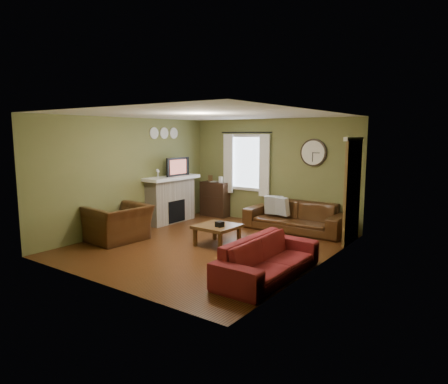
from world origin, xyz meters
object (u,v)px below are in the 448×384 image
Objects in this scene: sofa_brown at (295,216)px; sofa_red at (268,258)px; coffee_table at (217,235)px; armchair at (119,223)px; bookshelf at (215,199)px.

sofa_red is (0.99, -3.01, -0.03)m from sofa_brown.
sofa_brown is at bearing 69.78° from coffee_table.
armchair is 2.10m from coffee_table.
coffee_table is (1.79, -2.30, -0.26)m from bookshelf.
sofa_brown is 2.15m from coffee_table.
bookshelf is 0.40× the size of sofa_brown.
sofa_brown is at bearing 143.05° from armchair.
sofa_brown is 1.11× the size of sofa_red.
coffee_table is at bearing -52.22° from bookshelf.
bookshelf is 0.81× the size of armchair.
coffee_table is (-1.73, 0.99, -0.10)m from sofa_red.
coffee_table is at bearing -110.22° from sofa_brown.
bookshelf is 4.82m from sofa_red.
coffee_table is (1.87, 0.94, -0.17)m from armchair.
bookshelf is at bearing 46.85° from sofa_red.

